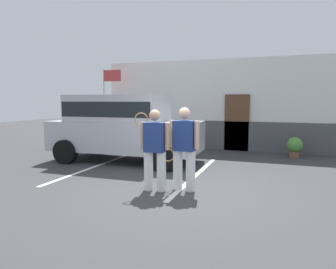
% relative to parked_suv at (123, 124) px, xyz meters
% --- Properties ---
extents(ground_plane, '(40.00, 40.00, 0.00)m').
position_rel_parked_suv_xyz_m(ground_plane, '(2.50, -2.58, -1.15)').
color(ground_plane, '#38383A').
extents(parking_stripe_0, '(0.12, 4.40, 0.01)m').
position_rel_parked_suv_xyz_m(parking_stripe_0, '(-0.34, -1.08, -1.14)').
color(parking_stripe_0, silver).
rests_on(parking_stripe_0, ground_plane).
extents(parking_stripe_1, '(0.12, 4.40, 0.01)m').
position_rel_parked_suv_xyz_m(parking_stripe_1, '(2.64, -1.08, -1.14)').
color(parking_stripe_1, silver).
rests_on(parking_stripe_1, ground_plane).
extents(house_frontage, '(9.53, 0.40, 3.43)m').
position_rel_parked_suv_xyz_m(house_frontage, '(2.51, 3.37, 0.47)').
color(house_frontage, white).
rests_on(house_frontage, ground_plane).
extents(parked_suv, '(4.65, 2.26, 2.05)m').
position_rel_parked_suv_xyz_m(parked_suv, '(0.00, 0.00, 0.00)').
color(parked_suv, '#B7B7BC').
rests_on(parked_suv, ground_plane).
extents(tennis_player_man, '(0.77, 0.30, 1.70)m').
position_rel_parked_suv_xyz_m(tennis_player_man, '(2.16, -2.62, -0.25)').
color(tennis_player_man, white).
rests_on(tennis_player_man, ground_plane).
extents(tennis_player_woman, '(0.90, 0.30, 1.75)m').
position_rel_parked_suv_xyz_m(tennis_player_woman, '(2.72, -2.39, -0.24)').
color(tennis_player_woman, white).
rests_on(tennis_player_woman, ground_plane).
extents(potted_plant_by_porch, '(0.51, 0.51, 0.68)m').
position_rel_parked_suv_xyz_m(potted_plant_by_porch, '(5.08, 2.44, -0.77)').
color(potted_plant_by_porch, brown).
rests_on(potted_plant_by_porch, ground_plane).
extents(flag_pole, '(0.80, 0.08, 3.14)m').
position_rel_parked_suv_xyz_m(flag_pole, '(-2.03, 2.52, 1.03)').
color(flag_pole, silver).
rests_on(flag_pole, ground_plane).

